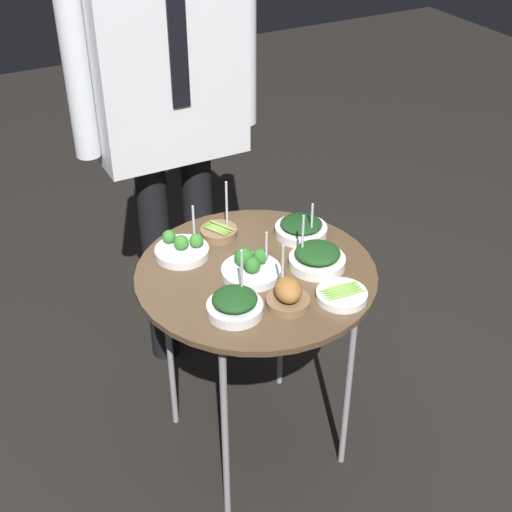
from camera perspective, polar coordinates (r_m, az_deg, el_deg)
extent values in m
plane|color=black|center=(2.46, 0.00, -14.49)|extent=(8.00, 8.00, 0.00)
cylinder|color=brown|center=(2.00, 0.00, -1.40)|extent=(0.68, 0.68, 0.02)
cylinder|color=gray|center=(2.17, 7.40, -10.17)|extent=(0.02, 0.02, 0.67)
cylinder|color=gray|center=(2.02, -2.49, -14.00)|extent=(0.02, 0.02, 0.67)
cylinder|color=gray|center=(2.43, 2.02, -4.29)|extent=(0.02, 0.02, 0.67)
cylinder|color=gray|center=(2.30, -6.94, -7.20)|extent=(0.02, 0.02, 0.67)
cylinder|color=silver|center=(1.97, -0.39, -1.28)|extent=(0.17, 0.17, 0.02)
sphere|color=#2D7028|center=(1.97, 0.40, -0.05)|extent=(0.04, 0.04, 0.04)
sphere|color=#2D7028|center=(1.96, -0.97, -0.07)|extent=(0.05, 0.05, 0.05)
sphere|color=#2D7028|center=(1.94, -0.29, -0.73)|extent=(0.05, 0.05, 0.05)
cylinder|color=silver|center=(1.95, 0.83, 0.33)|extent=(0.01, 0.01, 0.13)
cylinder|color=silver|center=(2.06, -5.95, 0.33)|extent=(0.16, 0.16, 0.02)
sphere|color=#387F2D|center=(2.05, -4.79, 1.24)|extent=(0.04, 0.04, 0.04)
sphere|color=#387F2D|center=(2.08, -6.98, 1.55)|extent=(0.04, 0.04, 0.04)
sphere|color=#387F2D|center=(2.04, -6.01, 1.09)|extent=(0.04, 0.04, 0.04)
cylinder|color=silver|center=(2.04, -4.99, 2.20)|extent=(0.01, 0.01, 0.15)
cylinder|color=white|center=(2.01, 4.91, -0.47)|extent=(0.16, 0.16, 0.03)
ellipsoid|color=#194219|center=(1.99, 4.95, 0.27)|extent=(0.13, 0.13, 0.03)
cylinder|color=silver|center=(1.98, 3.75, 1.29)|extent=(0.01, 0.01, 0.16)
cylinder|color=brown|center=(2.14, -2.99, 1.90)|extent=(0.11, 0.11, 0.03)
ellipsoid|color=#7AA847|center=(2.15, -2.67, 2.53)|extent=(0.05, 0.09, 0.01)
ellipsoid|color=#7AA847|center=(2.14, -2.84, 2.41)|extent=(0.05, 0.09, 0.01)
ellipsoid|color=#7AA847|center=(2.13, -3.01, 2.29)|extent=(0.05, 0.09, 0.01)
ellipsoid|color=#7AA847|center=(2.13, -3.18, 2.17)|extent=(0.05, 0.09, 0.01)
ellipsoid|color=#7AA847|center=(2.12, -3.35, 2.05)|extent=(0.05, 0.09, 0.01)
cylinder|color=silver|center=(2.12, -2.36, 3.89)|extent=(0.01, 0.01, 0.17)
cylinder|color=silver|center=(2.15, 3.63, 2.04)|extent=(0.16, 0.16, 0.03)
ellipsoid|color=#143816|center=(2.14, 3.65, 2.61)|extent=(0.13, 0.13, 0.02)
cylinder|color=silver|center=(2.10, 4.48, 2.71)|extent=(0.01, 0.01, 0.12)
cylinder|color=silver|center=(1.83, -1.70, -4.22)|extent=(0.15, 0.15, 0.03)
ellipsoid|color=#194219|center=(1.82, -1.72, -3.44)|extent=(0.12, 0.12, 0.03)
cylinder|color=silver|center=(1.82, -1.14, -1.75)|extent=(0.01, 0.01, 0.17)
cylinder|color=brown|center=(1.86, 2.66, -3.67)|extent=(0.12, 0.12, 0.02)
ellipsoid|color=#93602D|center=(1.84, 2.69, -2.69)|extent=(0.10, 0.11, 0.06)
cylinder|color=silver|center=(1.84, 2.25, -1.31)|extent=(0.01, 0.01, 0.17)
cylinder|color=white|center=(1.90, 6.87, -3.14)|extent=(0.14, 0.14, 0.02)
ellipsoid|color=#7AA847|center=(1.90, 6.60, -2.44)|extent=(0.12, 0.02, 0.01)
ellipsoid|color=#7AA847|center=(1.90, 6.75, -2.60)|extent=(0.12, 0.02, 0.01)
ellipsoid|color=#7AA847|center=(1.89, 6.90, -2.78)|extent=(0.12, 0.02, 0.01)
ellipsoid|color=#7AA847|center=(1.88, 7.05, -2.95)|extent=(0.12, 0.02, 0.01)
ellipsoid|color=#7AA847|center=(1.87, 7.21, -3.12)|extent=(0.12, 0.02, 0.01)
cylinder|color=black|center=(2.54, -7.85, -0.54)|extent=(0.10, 0.10, 0.82)
cylinder|color=black|center=(2.59, -4.51, 0.41)|extent=(0.10, 0.10, 0.82)
cube|color=silver|center=(2.24, -7.31, 15.39)|extent=(0.46, 0.22, 0.62)
cube|color=black|center=(2.12, -6.25, 16.45)|extent=(0.05, 0.01, 0.37)
cylinder|color=silver|center=(2.16, -14.22, 14.63)|extent=(0.08, 0.08, 0.57)
cylinder|color=silver|center=(2.34, -0.94, 17.06)|extent=(0.08, 0.08, 0.57)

